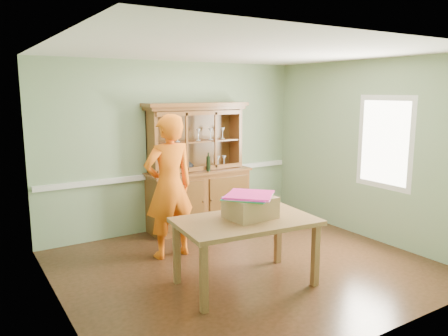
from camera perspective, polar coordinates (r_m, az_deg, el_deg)
floor at (r=5.80m, az=2.79°, el=-12.65°), size 4.50×4.50×0.00m
ceiling at (r=5.37m, az=3.05°, el=14.98°), size 4.50×4.50×0.00m
wall_back at (r=7.14m, az=-6.35°, el=2.84°), size 4.50×0.00×4.50m
wall_left at (r=4.54m, az=-21.02°, el=-1.88°), size 0.00×4.00×4.00m
wall_right at (r=6.95m, az=18.30°, el=2.21°), size 0.00×4.00×4.00m
wall_front at (r=3.99m, az=19.66°, el=-3.39°), size 4.50×0.00×4.50m
chair_rail at (r=7.19m, az=-6.19°, el=-0.74°), size 4.41×0.05×0.08m
framed_map at (r=4.80m, az=-21.64°, el=1.12°), size 0.03×0.60×0.46m
window_panel at (r=6.73m, az=20.21°, el=3.14°), size 0.03×0.96×1.36m
china_hutch at (r=7.16m, az=-3.43°, el=-2.17°), size 1.75×0.58×2.05m
dining_table at (r=5.06m, az=2.88°, el=-7.70°), size 1.66×1.09×0.79m
cardboard_box at (r=5.06m, az=3.47°, el=-5.15°), size 0.55×0.45×0.25m
kite_stack at (r=4.99m, az=3.18°, el=-3.62°), size 0.71×0.71×0.04m
person at (r=5.90m, az=-7.17°, el=-2.43°), size 0.73×0.49×1.94m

